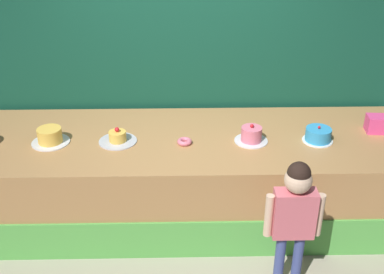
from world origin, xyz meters
The scene contains 10 objects.
ground_plane centered at (0.00, 0.00, 0.00)m, with size 12.00×12.00×0.00m, color #ADA38E.
stage_platform centered at (0.00, 0.66, 0.43)m, with size 4.37×1.36×0.86m.
curtain_backdrop centered at (0.00, 1.44, 1.38)m, with size 4.87×0.08×2.76m, color #144C38.
child_figure centered at (0.84, -0.36, 0.76)m, with size 0.46×0.21×1.18m.
pink_box centered at (1.86, 0.76, 0.94)m, with size 0.21×0.16×0.16m, color #F9468D.
donut centered at (0.00, 0.55, 0.88)m, with size 0.14×0.14×0.04m, color pink.
cake_left centered at (-1.24, 0.60, 0.92)m, with size 0.35×0.35×0.14m.
cake_center centered at (-0.62, 0.60, 0.90)m, with size 0.35×0.35×0.15m.
cake_right centered at (0.62, 0.58, 0.92)m, with size 0.31×0.31×0.18m.
cake_far_right centered at (1.24, 0.57, 0.92)m, with size 0.28×0.28×0.16m.
Camera 1 is at (-0.02, -3.32, 2.97)m, focal length 44.84 mm.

